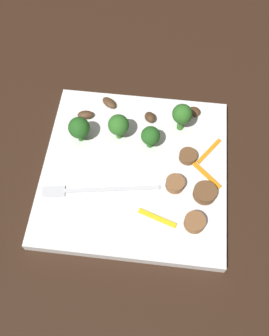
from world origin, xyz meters
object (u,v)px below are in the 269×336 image
mushroom_1 (150,117)px  broccoli_floret_0 (182,115)px  sausage_slice_2 (205,193)px  broccoli_floret_3 (118,125)px  sausage_slice_0 (175,184)px  plate (134,171)px  sausage_slice_1 (188,156)px  mushroom_2 (109,103)px  mushroom_3 (194,112)px  pepper_strip_2 (157,218)px  sausage_slice_3 (195,222)px  pepper_strip_0 (206,172)px  pepper_strip_1 (209,151)px  broccoli_floret_1 (79,128)px  fork (92,190)px  broccoli_floret_2 (151,136)px  mushroom_0 (85,115)px

mushroom_1 → broccoli_floret_0: bearing=167.8°
sausage_slice_2 → broccoli_floret_3: bearing=-32.4°
sausage_slice_0 → mushroom_1: bearing=-67.6°
plate → sausage_slice_0: 0.07m
sausage_slice_1 → mushroom_2: 0.17m
mushroom_1 → mushroom_3: (-0.07, -0.02, -0.00)m
pepper_strip_2 → sausage_slice_3: bearing=177.3°
pepper_strip_0 → pepper_strip_1: size_ratio=1.04×
mushroom_2 → pepper_strip_0: (-0.17, 0.12, -0.00)m
plate → broccoli_floret_1: (0.09, -0.05, 0.04)m
sausage_slice_1 → sausage_slice_3: sausage_slice_3 is taller
plate → broccoli_floret_0: 0.12m
broccoli_floret_1 → pepper_strip_0: broccoli_floret_1 is taller
broccoli_floret_0 → mushroom_3: size_ratio=2.47×
broccoli_floret_0 → broccoli_floret_1: bearing=14.2°
plate → pepper_strip_0: (-0.11, -0.00, 0.01)m
broccoli_floret_0 → sausage_slice_3: size_ratio=1.77×
mushroom_3 → pepper_strip_0: bearing=102.0°
broccoli_floret_3 → fork: bearing=74.8°
mushroom_1 → pepper_strip_2: bearing=98.9°
broccoli_floret_1 → sausage_slice_1: size_ratio=1.71×
fork → mushroom_1: 0.16m
plate → mushroom_2: bearing=-64.3°
broccoli_floret_0 → broccoli_floret_2: broccoli_floret_0 is taller
plate → mushroom_2: size_ratio=10.03×
pepper_strip_1 → sausage_slice_0: bearing=53.2°
broccoli_floret_1 → mushroom_3: 0.20m
sausage_slice_3 → mushroom_3: sausage_slice_3 is taller
broccoli_floret_3 → pepper_strip_1: (-0.15, 0.01, -0.03)m
plate → mushroom_1: mushroom_1 is taller
broccoli_floret_3 → sausage_slice_0: broccoli_floret_3 is taller
mushroom_2 → pepper_strip_2: 0.23m
pepper_strip_0 → broccoli_floret_3: bearing=-19.9°
broccoli_floret_1 → mushroom_0: bearing=-89.4°
sausage_slice_2 → mushroom_3: sausage_slice_2 is taller
mushroom_2 → broccoli_floret_1: bearing=64.8°
plate → pepper_strip_2: pepper_strip_2 is taller
broccoli_floret_0 → mushroom_0: (0.16, -0.00, -0.03)m
broccoli_floret_0 → sausage_slice_0: 0.11m
broccoli_floret_1 → sausage_slice_2: (-0.20, 0.08, -0.02)m
sausage_slice_0 → mushroom_2: bearing=-49.6°
fork → broccoli_floret_2: size_ratio=4.18×
plate → sausage_slice_1: sausage_slice_1 is taller
broccoli_floret_1 → pepper_strip_0: (-0.21, 0.04, -0.03)m
broccoli_floret_3 → pepper_strip_2: 0.16m
plate → pepper_strip_0: size_ratio=4.84×
plate → broccoli_floret_3: broccoli_floret_3 is taller
plate → pepper_strip_2: size_ratio=4.86×
broccoli_floret_3 → pepper_strip_2: bearing=118.6°
broccoli_floret_3 → mushroom_1: bearing=-140.0°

